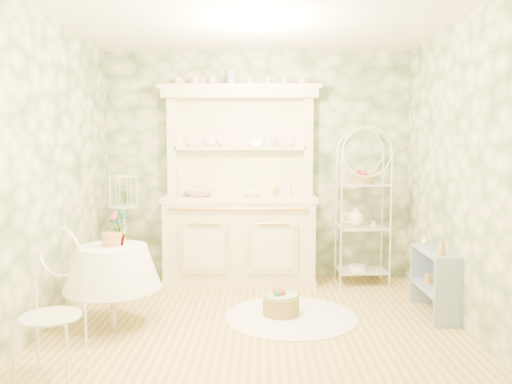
{
  "coord_description": "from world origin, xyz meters",
  "views": [
    {
      "loc": [
        0.05,
        -4.19,
        1.57
      ],
      "look_at": [
        0.0,
        0.5,
        1.15
      ],
      "focal_mm": 35.0,
      "sensor_mm": 36.0,
      "label": 1
    }
  ],
  "objects_px": {
    "bakers_rack": "(363,202)",
    "cafe_chair": "(50,310)",
    "side_shelf": "(435,284)",
    "birdcage_stand": "(124,227)",
    "round_table": "(113,290)",
    "kitchen_dresser": "(240,185)",
    "floor_basket": "(281,304)"
  },
  "relations": [
    {
      "from": "bakers_rack",
      "to": "cafe_chair",
      "type": "height_order",
      "value": "bakers_rack"
    },
    {
      "from": "side_shelf",
      "to": "birdcage_stand",
      "type": "relative_size",
      "value": 0.51
    },
    {
      "from": "round_table",
      "to": "birdcage_stand",
      "type": "relative_size",
      "value": 0.48
    },
    {
      "from": "kitchen_dresser",
      "to": "bakers_rack",
      "type": "distance_m",
      "value": 1.43
    },
    {
      "from": "bakers_rack",
      "to": "birdcage_stand",
      "type": "xyz_separation_m",
      "value": [
        -2.71,
        -0.16,
        -0.27
      ]
    },
    {
      "from": "bakers_rack",
      "to": "round_table",
      "type": "distance_m",
      "value": 2.92
    },
    {
      "from": "bakers_rack",
      "to": "birdcage_stand",
      "type": "relative_size",
      "value": 1.39
    },
    {
      "from": "floor_basket",
      "to": "bakers_rack",
      "type": "bearing_deg",
      "value": 49.45
    },
    {
      "from": "side_shelf",
      "to": "round_table",
      "type": "height_order",
      "value": "round_table"
    },
    {
      "from": "side_shelf",
      "to": "floor_basket",
      "type": "bearing_deg",
      "value": 177.35
    },
    {
      "from": "round_table",
      "to": "birdcage_stand",
      "type": "distance_m",
      "value": 1.35
    },
    {
      "from": "round_table",
      "to": "birdcage_stand",
      "type": "xyz_separation_m",
      "value": [
        -0.25,
        1.28,
        0.35
      ]
    },
    {
      "from": "bakers_rack",
      "to": "round_table",
      "type": "xyz_separation_m",
      "value": [
        -2.46,
        -1.44,
        -0.62
      ]
    },
    {
      "from": "kitchen_dresser",
      "to": "round_table",
      "type": "bearing_deg",
      "value": -125.8
    },
    {
      "from": "birdcage_stand",
      "to": "floor_basket",
      "type": "xyz_separation_m",
      "value": [
        1.73,
        -0.99,
        -0.57
      ]
    },
    {
      "from": "bakers_rack",
      "to": "cafe_chair",
      "type": "xyz_separation_m",
      "value": [
        -2.56,
        -2.49,
        -0.45
      ]
    },
    {
      "from": "bakers_rack",
      "to": "side_shelf",
      "type": "xyz_separation_m",
      "value": [
        0.47,
        -1.1,
        -0.65
      ]
    },
    {
      "from": "kitchen_dresser",
      "to": "floor_basket",
      "type": "bearing_deg",
      "value": -69.27
    },
    {
      "from": "bakers_rack",
      "to": "floor_basket",
      "type": "bearing_deg",
      "value": -135.09
    },
    {
      "from": "round_table",
      "to": "cafe_chair",
      "type": "relative_size",
      "value": 0.66
    },
    {
      "from": "side_shelf",
      "to": "birdcage_stand",
      "type": "height_order",
      "value": "birdcage_stand"
    },
    {
      "from": "kitchen_dresser",
      "to": "floor_basket",
      "type": "height_order",
      "value": "kitchen_dresser"
    },
    {
      "from": "bakers_rack",
      "to": "birdcage_stand",
      "type": "bearing_deg",
      "value": 178.79
    },
    {
      "from": "bakers_rack",
      "to": "round_table",
      "type": "height_order",
      "value": "bakers_rack"
    },
    {
      "from": "kitchen_dresser",
      "to": "side_shelf",
      "type": "distance_m",
      "value": 2.34
    },
    {
      "from": "round_table",
      "to": "floor_basket",
      "type": "distance_m",
      "value": 1.53
    },
    {
      "from": "side_shelf",
      "to": "floor_basket",
      "type": "relative_size",
      "value": 2.13
    },
    {
      "from": "cafe_chair",
      "to": "side_shelf",
      "type": "bearing_deg",
      "value": 43.11
    },
    {
      "from": "birdcage_stand",
      "to": "floor_basket",
      "type": "bearing_deg",
      "value": -29.64
    },
    {
      "from": "cafe_chair",
      "to": "floor_basket",
      "type": "xyz_separation_m",
      "value": [
        1.59,
        1.35,
        -0.39
      ]
    },
    {
      "from": "bakers_rack",
      "to": "side_shelf",
      "type": "height_order",
      "value": "bakers_rack"
    },
    {
      "from": "bakers_rack",
      "to": "floor_basket",
      "type": "relative_size",
      "value": 5.86
    }
  ]
}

